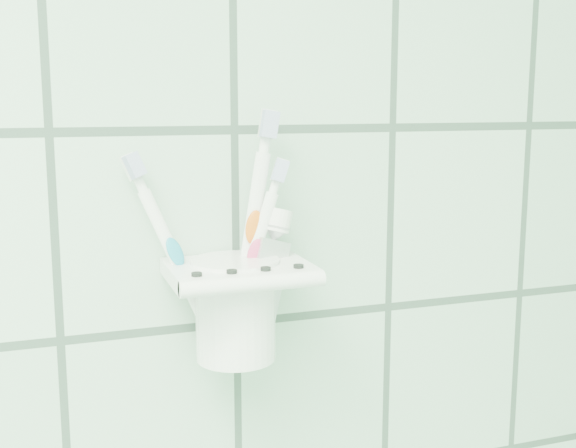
{
  "coord_description": "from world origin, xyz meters",
  "views": [
    {
      "loc": [
        0.49,
        0.53,
        1.47
      ],
      "look_at": [
        0.69,
        1.1,
        1.36
      ],
      "focal_mm": 45.0,
      "sensor_mm": 36.0,
      "label": 1
    }
  ],
  "objects_px": {
    "cup": "(235,305)",
    "toothpaste_tube": "(251,269)",
    "toothbrush_pink": "(217,246)",
    "holder_bracket": "(238,273)",
    "toothbrush_orange": "(234,228)",
    "toothbrush_blue": "(224,251)"
  },
  "relations": [
    {
      "from": "toothbrush_blue",
      "to": "toothbrush_pink",
      "type": "bearing_deg",
      "value": -130.28
    },
    {
      "from": "toothbrush_pink",
      "to": "toothbrush_orange",
      "type": "distance_m",
      "value": 0.03
    },
    {
      "from": "toothbrush_pink",
      "to": "toothbrush_blue",
      "type": "xyz_separation_m",
      "value": [
        0.01,
        0.01,
        -0.01
      ]
    },
    {
      "from": "toothpaste_tube",
      "to": "cup",
      "type": "bearing_deg",
      "value": 143.96
    },
    {
      "from": "holder_bracket",
      "to": "toothpaste_tube",
      "type": "height_order",
      "value": "toothpaste_tube"
    },
    {
      "from": "holder_bracket",
      "to": "toothbrush_orange",
      "type": "bearing_deg",
      "value": 88.65
    },
    {
      "from": "holder_bracket",
      "to": "cup",
      "type": "relative_size",
      "value": 1.34
    },
    {
      "from": "toothbrush_blue",
      "to": "toothbrush_orange",
      "type": "relative_size",
      "value": 0.82
    },
    {
      "from": "cup",
      "to": "toothbrush_orange",
      "type": "bearing_deg",
      "value": 79.04
    },
    {
      "from": "holder_bracket",
      "to": "toothbrush_orange",
      "type": "xyz_separation_m",
      "value": [
        0.0,
        0.02,
        0.04
      ]
    },
    {
      "from": "cup",
      "to": "toothbrush_pink",
      "type": "distance_m",
      "value": 0.06
    },
    {
      "from": "holder_bracket",
      "to": "toothbrush_blue",
      "type": "height_order",
      "value": "toothbrush_blue"
    },
    {
      "from": "holder_bracket",
      "to": "toothbrush_pink",
      "type": "bearing_deg",
      "value": 169.88
    },
    {
      "from": "holder_bracket",
      "to": "toothbrush_pink",
      "type": "height_order",
      "value": "toothbrush_pink"
    },
    {
      "from": "cup",
      "to": "toothbrush_orange",
      "type": "relative_size",
      "value": 0.42
    },
    {
      "from": "cup",
      "to": "toothbrush_pink",
      "type": "xyz_separation_m",
      "value": [
        -0.02,
        -0.0,
        0.06
      ]
    },
    {
      "from": "toothbrush_pink",
      "to": "toothbrush_blue",
      "type": "height_order",
      "value": "toothbrush_pink"
    },
    {
      "from": "toothpaste_tube",
      "to": "toothbrush_pink",
      "type": "bearing_deg",
      "value": 154.12
    },
    {
      "from": "toothbrush_pink",
      "to": "toothpaste_tube",
      "type": "relative_size",
      "value": 1.38
    },
    {
      "from": "toothbrush_pink",
      "to": "cup",
      "type": "bearing_deg",
      "value": -19.77
    },
    {
      "from": "cup",
      "to": "toothpaste_tube",
      "type": "distance_m",
      "value": 0.04
    },
    {
      "from": "holder_bracket",
      "to": "toothbrush_pink",
      "type": "relative_size",
      "value": 0.65
    }
  ]
}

